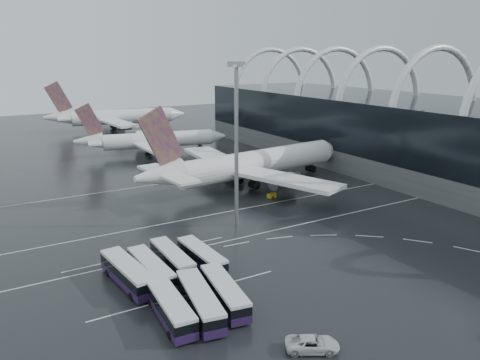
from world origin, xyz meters
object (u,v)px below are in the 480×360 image
gse_cart_belly_e (257,178)px  bus_row_far_b (200,301)px  airliner_gate_b (151,141)px  bus_row_near_d (202,257)px  van_curve_a (312,344)px  gse_cart_belly_a (277,186)px  gse_cart_belly_d (296,175)px  bus_row_far_a (169,306)px  bus_row_far_c (224,292)px  bus_row_near_a (128,273)px  gse_cart_belly_c (272,195)px  airliner_main (249,165)px  bus_row_near_b (151,269)px  bus_row_near_c (172,259)px  floodlight_mast (236,126)px  gse_cart_belly_b (276,181)px  airliner_gate_c (115,117)px

gse_cart_belly_e → bus_row_far_b: bearing=-128.9°
airliner_gate_b → bus_row_near_d: (-23.24, -86.25, -2.74)m
van_curve_a → gse_cart_belly_a: van_curve_a is taller
bus_row_near_d → gse_cart_belly_d: bus_row_near_d is taller
bus_row_far_a → airliner_gate_b: bearing=-14.9°
bus_row_far_c → gse_cart_belly_d: size_ratio=5.67×
bus_row_near_a → gse_cart_belly_e: 61.11m
bus_row_near_d → gse_cart_belly_c: bus_row_near_d is taller
gse_cart_belly_a → gse_cart_belly_c: 8.37m
airliner_main → bus_row_near_b: 53.46m
bus_row_near_c → bus_row_near_d: bearing=-109.2°
bus_row_far_b → airliner_main: bearing=-28.0°
bus_row_far_a → airliner_main: bearing=-36.9°
floodlight_mast → gse_cart_belly_b: size_ratio=13.06×
airliner_main → bus_row_near_c: size_ratio=5.21×
gse_cart_belly_e → gse_cart_belly_a: bearing=-85.4°
bus_row_far_a → gse_cart_belly_e: 67.88m
airliner_gate_b → airliner_gate_c: 56.60m
bus_row_near_b → gse_cart_belly_a: (44.32, 30.91, -1.19)m
bus_row_near_a → bus_row_near_b: size_ratio=1.09×
bus_row_near_c → floodlight_mast: floodlight_mast is taller
airliner_main → gse_cart_belly_c: bearing=-100.8°
bus_row_near_d → gse_cart_belly_e: bearing=-43.7°
airliner_main → gse_cart_belly_e: (4.33, 3.18, -4.86)m
airliner_main → airliner_gate_c: bearing=84.8°
airliner_gate_b → floodlight_mast: bearing=-86.1°
airliner_main → gse_cart_belly_a: airliner_main is taller
bus_row_far_b → bus_row_far_c: (3.88, 0.50, -0.08)m
airliner_gate_b → airliner_main: bearing=-70.3°
bus_row_near_a → bus_row_far_a: 11.67m
floodlight_mast → gse_cart_belly_e: bearing=50.7°
bus_row_near_c → airliner_main: bearing=-45.2°
bus_row_near_b → gse_cart_belly_c: 45.88m
gse_cart_belly_b → gse_cart_belly_c: bearing=-129.6°
bus_row_near_d → bus_row_far_b: size_ratio=0.91×
floodlight_mast → airliner_main: bearing=53.3°
airliner_gate_b → gse_cart_belly_d: bearing=-53.5°
airliner_gate_b → van_curve_a: airliner_gate_b is taller
airliner_main → van_curve_a: 68.55m
gse_cart_belly_c → bus_row_near_c: bearing=-146.3°
van_curve_a → bus_row_far_b: bearing=59.2°
gse_cart_belly_d → gse_cart_belly_e: size_ratio=1.00×
bus_row_far_a → bus_row_far_b: (3.87, -0.82, 0.04)m
airliner_main → van_curve_a: bearing=-122.6°
airliner_gate_b → gse_cart_belly_e: bearing=-64.7°
bus_row_far_c → bus_row_far_a: bearing=96.7°
airliner_gate_c → van_curve_a: (-26.47, -168.59, -4.54)m
bus_row_near_c → van_curve_a: size_ratio=2.03×
gse_cart_belly_c → bus_row_near_d: bearing=-140.8°
airliner_main → gse_cart_belly_c: size_ratio=33.68×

